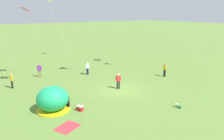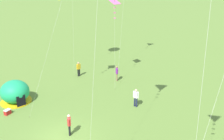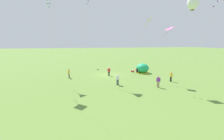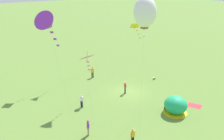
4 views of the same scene
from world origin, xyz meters
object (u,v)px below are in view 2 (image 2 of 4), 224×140
(person_near_tent, at_px, (117,73))
(person_far_back, at_px, (136,97))
(popup_tent, at_px, (15,92))
(person_with_toddler, at_px, (69,124))
(kite_pink, at_px, (115,4))
(cooler_box, at_px, (8,112))
(person_watching_sky, at_px, (79,68))

(person_near_tent, xyz_separation_m, person_far_back, (5.58, -2.56, 0.00))
(popup_tent, xyz_separation_m, person_with_toddler, (7.77, 1.12, -0.03))
(person_near_tent, bearing_deg, kite_pink, 157.79)
(cooler_box, xyz_separation_m, person_with_toddler, (5.98, 2.53, 0.74))
(cooler_box, distance_m, person_with_toddler, 6.53)
(cooler_box, height_order, kite_pink, kite_pink)
(person_watching_sky, relative_size, person_far_back, 1.00)
(person_near_tent, height_order, kite_pink, kite_pink)
(person_far_back, bearing_deg, popup_tent, -134.30)
(person_far_back, height_order, person_with_toddler, same)
(cooler_box, distance_m, person_near_tent, 11.96)
(person_far_back, bearing_deg, kite_pink, 155.70)
(popup_tent, height_order, person_with_toddler, popup_tent)
(person_with_toddler, bearing_deg, popup_tent, -171.78)
(cooler_box, xyz_separation_m, person_watching_sky, (-3.44, 9.42, 0.74))
(popup_tent, distance_m, person_with_toddler, 7.85)
(cooler_box, bearing_deg, person_near_tent, 88.09)
(cooler_box, relative_size, person_far_back, 0.37)
(cooler_box, distance_m, person_watching_sky, 10.05)
(popup_tent, height_order, person_near_tent, popup_tent)
(popup_tent, xyz_separation_m, person_near_tent, (2.19, 10.52, -0.03))
(popup_tent, bearing_deg, person_with_toddler, 8.22)
(person_near_tent, distance_m, person_watching_sky, 4.58)
(cooler_box, height_order, person_near_tent, person_near_tent)
(kite_pink, bearing_deg, person_near_tent, -22.21)
(popup_tent, bearing_deg, person_watching_sky, 101.60)
(popup_tent, relative_size, person_watching_sky, 1.63)
(cooler_box, relative_size, person_watching_sky, 0.37)
(popup_tent, bearing_deg, person_near_tent, 78.24)
(person_near_tent, xyz_separation_m, person_with_toddler, (5.58, -9.40, 0.00))
(person_far_back, xyz_separation_m, person_with_toddler, (-0.00, -6.84, 0.00))
(person_far_back, bearing_deg, person_near_tent, 155.40)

